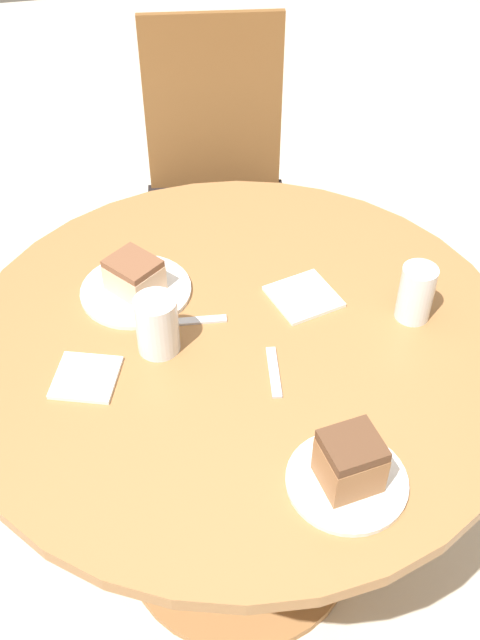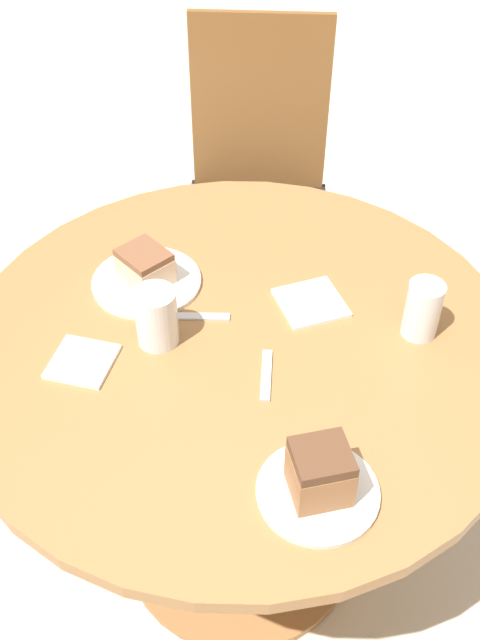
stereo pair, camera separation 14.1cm
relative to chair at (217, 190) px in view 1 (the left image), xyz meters
The scene contains 13 objects.
ground_plane 1.02m from the chair, 97.66° to the right, with size 8.00×8.00×0.00m, color beige.
table 0.89m from the chair, 97.66° to the right, with size 1.09×1.09×0.76m.
chair is the anchor object (origin of this frame).
plate_near 0.81m from the chair, 112.95° to the right, with size 0.23×0.23×0.01m.
plate_far 1.27m from the chair, 91.04° to the right, with size 0.20×0.20×0.01m.
cake_slice_near 0.82m from the chair, 112.95° to the right, with size 0.13×0.13×0.07m.
cake_slice_far 1.28m from the chair, 91.04° to the right, with size 0.10×0.10×0.10m.
glass_lemonade 0.97m from the chair, 75.77° to the right, with size 0.07×0.07×0.12m.
glass_water 0.96m from the chair, 107.47° to the right, with size 0.08×0.08×0.12m.
napkin_stack 0.84m from the chair, 87.74° to the right, with size 0.15×0.15×0.01m.
fork 0.88m from the chair, 104.81° to the right, with size 0.17×0.03×0.00m.
spoon 1.02m from the chair, 94.52° to the right, with size 0.04×0.12×0.00m.
napkin_side 1.05m from the chair, 114.11° to the right, with size 0.14×0.14×0.01m.
Camera 1 is at (-0.22, -1.01, 1.77)m, focal length 42.00 mm.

